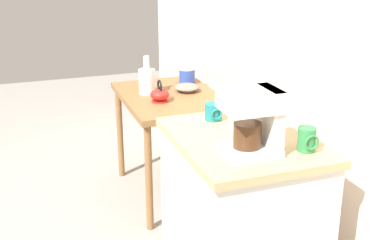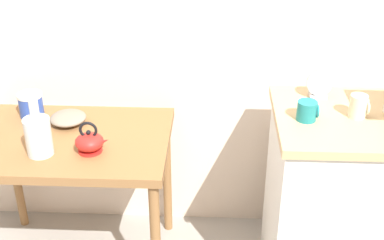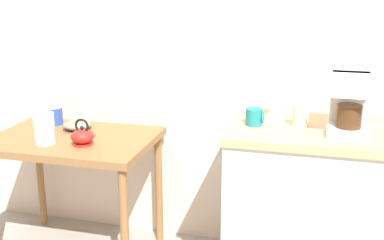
{
  "view_description": "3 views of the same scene",
  "coord_description": "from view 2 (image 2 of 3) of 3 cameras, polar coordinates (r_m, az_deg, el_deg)",
  "views": [
    {
      "loc": [
        2.53,
        -0.92,
        1.7
      ],
      "look_at": [
        0.16,
        -0.06,
        0.8
      ],
      "focal_mm": 47.99,
      "sensor_mm": 36.0,
      "label": 1
    },
    {
      "loc": [
        0.07,
        -1.91,
        1.89
      ],
      "look_at": [
        -0.01,
        -0.08,
        0.9
      ],
      "focal_mm": 48.74,
      "sensor_mm": 36.0,
      "label": 2
    },
    {
      "loc": [
        0.71,
        -2.23,
        1.54
      ],
      "look_at": [
        0.14,
        -0.04,
        0.89
      ],
      "focal_mm": 45.24,
      "sensor_mm": 36.0,
      "label": 3
    }
  ],
  "objects": [
    {
      "name": "wooden_table",
      "position": [
        2.42,
        -13.04,
        -3.73
      ],
      "size": [
        0.88,
        0.62,
        0.72
      ],
      "color": "olive",
      "rests_on": "ground_plane"
    },
    {
      "name": "kitchen_counter",
      "position": [
        2.46,
        16.93,
        -8.87
      ],
      "size": [
        0.73,
        0.57,
        0.9
      ],
      "color": "white",
      "rests_on": "ground_plane"
    },
    {
      "name": "bowl_stoneware",
      "position": [
        2.47,
        -13.4,
        0.21
      ],
      "size": [
        0.17,
        0.17,
        0.05
      ],
      "color": "gray",
      "rests_on": "wooden_table"
    },
    {
      "name": "teakettle",
      "position": [
        2.23,
        -11.12,
        -2.36
      ],
      "size": [
        0.15,
        0.12,
        0.14
      ],
      "color": "red",
      "rests_on": "wooden_table"
    },
    {
      "name": "glass_carafe_vase",
      "position": [
        2.24,
        -16.48,
        -1.58
      ],
      "size": [
        0.11,
        0.11,
        0.25
      ],
      "color": "silver",
      "rests_on": "wooden_table"
    },
    {
      "name": "canister_enamel",
      "position": [
        2.58,
        -17.22,
        1.59
      ],
      "size": [
        0.12,
        0.12,
        0.12
      ],
      "color": "#2D4CAD",
      "rests_on": "wooden_table"
    },
    {
      "name": "mug_small_cream",
      "position": [
        2.19,
        17.78,
        1.44
      ],
      "size": [
        0.08,
        0.07,
        0.1
      ],
      "color": "beige",
      "rests_on": "kitchen_counter"
    },
    {
      "name": "mug_dark_teal",
      "position": [
        2.12,
        12.51,
        0.99
      ],
      "size": [
        0.09,
        0.08,
        0.08
      ],
      "color": "teal",
      "rests_on": "kitchen_counter"
    },
    {
      "name": "table_clock",
      "position": [
        2.31,
        13.73,
        3.61
      ],
      "size": [
        0.11,
        0.05,
        0.12
      ],
      "color": "#B2B5BA",
      "rests_on": "kitchen_counter"
    }
  ]
}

